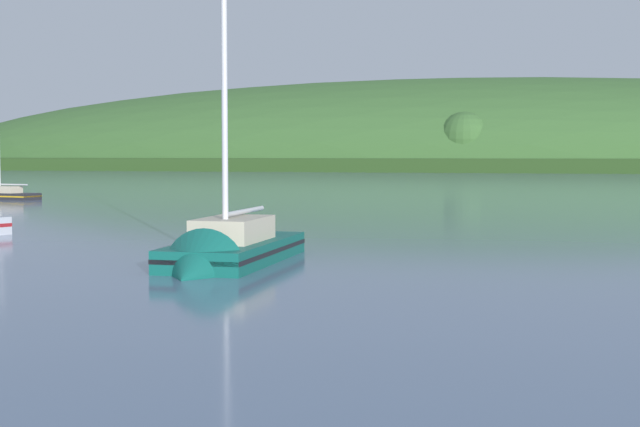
{
  "coord_description": "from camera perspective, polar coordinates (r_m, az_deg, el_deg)",
  "views": [
    {
      "loc": [
        15.93,
        2.5,
        3.94
      ],
      "look_at": [
        7.49,
        43.27,
        1.18
      ],
      "focal_mm": 49.92,
      "sensor_mm": 36.0,
      "label": 1
    }
  ],
  "objects": [
    {
      "name": "sailboat_midwater_white",
      "position": [
        83.79,
        -19.84,
        0.98
      ],
      "size": [
        7.17,
        3.73,
        10.96
      ],
      "rotation": [
        0.0,
        0.0,
        2.9
      ],
      "color": "#232328",
      "rests_on": "ground"
    },
    {
      "name": "far_shoreline_hill",
      "position": [
        255.46,
        7.56,
        2.9
      ],
      "size": [
        433.46,
        132.63,
        50.83
      ],
      "rotation": [
        0.0,
        0.0,
        -0.07
      ],
      "color": "#27431B",
      "rests_on": "ground"
    },
    {
      "name": "sailboat_near_mooring",
      "position": [
        31.8,
        -6.11,
        -2.93
      ],
      "size": [
        3.42,
        9.34,
        16.0
      ],
      "rotation": [
        0.0,
        0.0,
        4.68
      ],
      "color": "#0F564C",
      "rests_on": "ground"
    }
  ]
}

